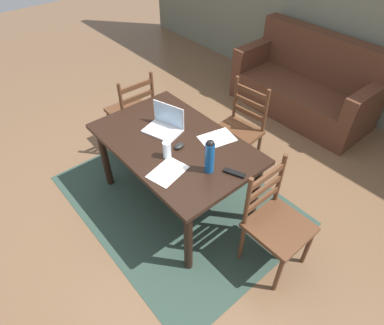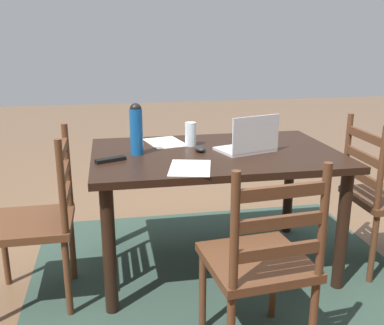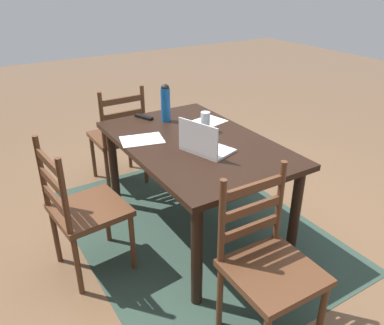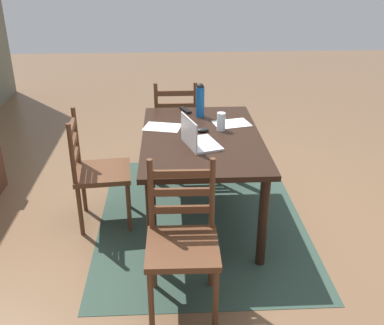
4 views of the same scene
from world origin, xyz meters
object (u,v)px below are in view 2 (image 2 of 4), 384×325
(chair_left_far, at_px, (383,197))
(tv_remote, at_px, (111,160))
(chair_right_far, at_px, (38,221))
(chair_far_head, at_px, (260,263))
(computer_mouse, at_px, (200,149))
(drinking_glass, at_px, (191,134))
(dining_table, at_px, (215,167))
(water_bottle, at_px, (136,128))
(laptop, at_px, (250,143))

(chair_left_far, height_order, tv_remote, chair_left_far)
(chair_right_far, xyz_separation_m, chair_left_far, (-2.03, -0.00, 0.00))
(chair_far_head, height_order, computer_mouse, chair_far_head)
(chair_left_far, xyz_separation_m, drinking_glass, (1.14, -0.35, 0.36))
(dining_table, xyz_separation_m, computer_mouse, (0.09, -0.02, 0.11))
(dining_table, bearing_deg, chair_left_far, 169.59)
(chair_right_far, bearing_deg, tv_remote, -168.25)
(water_bottle, xyz_separation_m, tv_remote, (0.15, 0.12, -0.15))
(computer_mouse, bearing_deg, dining_table, 159.48)
(dining_table, height_order, computer_mouse, computer_mouse)
(water_bottle, bearing_deg, drinking_glass, -156.76)
(computer_mouse, bearing_deg, tv_remote, 3.23)
(chair_left_far, relative_size, tv_remote, 5.59)
(chair_far_head, bearing_deg, dining_table, -89.72)
(computer_mouse, bearing_deg, water_bottle, -10.00)
(tv_remote, bearing_deg, chair_right_far, -100.78)
(tv_remote, bearing_deg, dining_table, 77.05)
(drinking_glass, bearing_deg, computer_mouse, 101.21)
(dining_table, height_order, chair_far_head, chair_far_head)
(chair_left_far, xyz_separation_m, computer_mouse, (1.11, -0.20, 0.31))
(dining_table, distance_m, tv_remote, 0.64)
(chair_right_far, height_order, computer_mouse, chair_right_far)
(dining_table, xyz_separation_m, chair_left_far, (-1.02, 0.19, -0.19))
(chair_right_far, distance_m, water_bottle, 0.74)
(dining_table, bearing_deg, computer_mouse, -10.76)
(dining_table, distance_m, computer_mouse, 0.15)
(laptop, bearing_deg, dining_table, -15.05)
(chair_right_far, bearing_deg, chair_far_head, 147.41)
(water_bottle, distance_m, tv_remote, 0.24)
(chair_far_head, distance_m, laptop, 0.88)
(chair_far_head, height_order, chair_left_far, same)
(dining_table, distance_m, laptop, 0.25)
(computer_mouse, bearing_deg, chair_left_far, 159.80)
(dining_table, xyz_separation_m, chair_right_far, (1.02, 0.19, -0.19))
(chair_far_head, bearing_deg, computer_mouse, -83.67)
(dining_table, distance_m, drinking_glass, 0.27)
(chair_right_far, distance_m, laptop, 1.27)
(chair_left_far, height_order, water_bottle, water_bottle)
(chair_far_head, relative_size, tv_remote, 5.59)
(drinking_glass, bearing_deg, water_bottle, 23.24)
(chair_far_head, relative_size, computer_mouse, 9.50)
(chair_far_head, bearing_deg, drinking_glass, -82.94)
(laptop, relative_size, tv_remote, 2.19)
(laptop, relative_size, water_bottle, 1.24)
(chair_far_head, bearing_deg, chair_right_far, -32.59)
(computer_mouse, relative_size, tv_remote, 0.59)
(chair_right_far, height_order, drinking_glass, chair_right_far)
(chair_far_head, bearing_deg, tv_remote, -49.80)
(laptop, xyz_separation_m, water_bottle, (0.66, -0.07, 0.10))
(chair_left_far, xyz_separation_m, water_bottle, (1.48, -0.21, 0.44))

